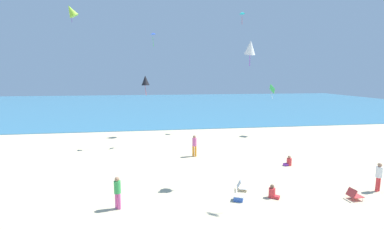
{
  "coord_description": "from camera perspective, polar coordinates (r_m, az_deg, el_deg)",
  "views": [
    {
      "loc": [
        -2.13,
        -7.34,
        6.19
      ],
      "look_at": [
        0.0,
        6.99,
        4.12
      ],
      "focal_mm": 25.55,
      "sensor_mm": 36.0,
      "label": 1
    }
  ],
  "objects": [
    {
      "name": "ground_plane",
      "position": [
        18.53,
        -1.39,
        -11.4
      ],
      "size": [
        120.0,
        120.0,
        0.0
      ],
      "primitive_type": "plane",
      "color": "beige"
    },
    {
      "name": "ocean_water",
      "position": [
        61.37,
        -6.42,
        2.3
      ],
      "size": [
        120.0,
        60.0,
        0.05
      ],
      "primitive_type": "cube",
      "color": "teal",
      "rests_on": "ground_plane"
    },
    {
      "name": "beach_chair_mid_beach",
      "position": [
        15.64,
        10.27,
        -14.36
      ],
      "size": [
        0.71,
        0.67,
        0.54
      ],
      "rotation": [
        0.0,
        0.0,
        6.01
      ],
      "color": "white",
      "rests_on": "ground_plane"
    },
    {
      "name": "beach_chair_near_camera",
      "position": [
        16.51,
        30.74,
        -14.07
      ],
      "size": [
        0.7,
        0.58,
        0.58
      ],
      "rotation": [
        0.0,
        0.0,
        0.07
      ],
      "color": "#D13D3D",
      "rests_on": "ground_plane"
    },
    {
      "name": "cooler_box",
      "position": [
        14.47,
        9.68,
        -16.71
      ],
      "size": [
        0.59,
        0.56,
        0.28
      ],
      "rotation": [
        0.0,
        0.0,
        5.84
      ],
      "color": "#2D56B7",
      "rests_on": "ground_plane"
    },
    {
      "name": "person_0",
      "position": [
        21.24,
        0.51,
        -6.12
      ],
      "size": [
        0.44,
        0.44,
        1.67
      ],
      "rotation": [
        0.0,
        0.0,
        4.31
      ],
      "color": "orange",
      "rests_on": "ground_plane"
    },
    {
      "name": "person_1",
      "position": [
        13.66,
        -15.3,
        -14.96
      ],
      "size": [
        0.43,
        0.43,
        1.57
      ],
      "rotation": [
        0.0,
        0.0,
        4.13
      ],
      "color": "#D8599E",
      "rests_on": "ground_plane"
    },
    {
      "name": "person_2",
      "position": [
        15.13,
        16.49,
        -15.32
      ],
      "size": [
        0.61,
        0.58,
        0.7
      ],
      "rotation": [
        0.0,
        0.0,
        5.6
      ],
      "color": "red",
      "rests_on": "ground_plane"
    },
    {
      "name": "person_3",
      "position": [
        18.1,
        34.44,
        -10.3
      ],
      "size": [
        0.4,
        0.4,
        1.58
      ],
      "rotation": [
        0.0,
        0.0,
        5.04
      ],
      "color": "red",
      "rests_on": "ground_plane"
    },
    {
      "name": "person_5",
      "position": [
        20.48,
        19.52,
        -9.19
      ],
      "size": [
        0.57,
        0.34,
        0.71
      ],
      "rotation": [
        0.0,
        0.0,
        3.12
      ],
      "color": "red",
      "rests_on": "ground_plane"
    },
    {
      "name": "kite_teal",
      "position": [
        32.43,
        10.45,
        20.2
      ],
      "size": [
        0.67,
        0.7,
        1.36
      ],
      "rotation": [
        0.0,
        0.0,
        5.34
      ],
      "color": "#1EADAD"
    },
    {
      "name": "kite_black",
      "position": [
        28.5,
        -9.71,
        7.13
      ],
      "size": [
        1.05,
        1.03,
        2.07
      ],
      "rotation": [
        0.0,
        0.0,
        4.43
      ],
      "color": "black"
    },
    {
      "name": "kite_green",
      "position": [
        29.77,
        16.4,
        5.23
      ],
      "size": [
        0.45,
        1.07,
        1.54
      ],
      "rotation": [
        0.0,
        0.0,
        1.24
      ],
      "color": "green"
    },
    {
      "name": "kite_lime",
      "position": [
        26.99,
        -23.9,
        19.28
      ],
      "size": [
        1.28,
        1.02,
        1.55
      ],
      "rotation": [
        0.0,
        0.0,
        4.94
      ],
      "color": "#99DB33"
    },
    {
      "name": "kite_blue",
      "position": [
        24.71,
        -8.14,
        16.44
      ],
      "size": [
        0.54,
        0.52,
        1.18
      ],
      "rotation": [
        0.0,
        0.0,
        5.63
      ],
      "color": "blue"
    },
    {
      "name": "kite_white",
      "position": [
        15.93,
        12.05,
        13.63
      ],
      "size": [
        0.69,
        0.84,
        1.46
      ],
      "rotation": [
        0.0,
        0.0,
        0.07
      ],
      "color": "white"
    }
  ]
}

